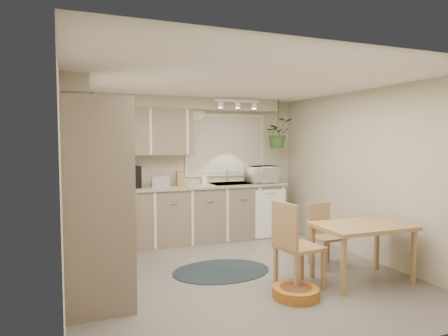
{
  "coord_description": "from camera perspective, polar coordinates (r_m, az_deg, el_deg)",
  "views": [
    {
      "loc": [
        -1.97,
        -4.5,
        1.69
      ],
      "look_at": [
        0.06,
        0.55,
        1.31
      ],
      "focal_mm": 32.0,
      "sensor_mm": 36.0,
      "label": 1
    }
  ],
  "objects": [
    {
      "name": "coffee_maker",
      "position": [
        6.41,
        -12.67,
        -1.26
      ],
      "size": [
        0.2,
        0.24,
        0.34
      ],
      "primitive_type": "cube",
      "rotation": [
        0.0,
        0.0,
        -0.05
      ],
      "color": "black",
      "rests_on": "counter_back"
    },
    {
      "name": "chair_left",
      "position": [
        4.71,
        10.73,
        -10.69
      ],
      "size": [
        0.52,
        0.52,
        0.99
      ],
      "primitive_type": "cube",
      "rotation": [
        0.0,
        0.0,
        -1.46
      ],
      "color": "tan",
      "rests_on": "floor"
    },
    {
      "name": "soap_bottle",
      "position": [
        6.85,
        -2.94,
        -1.89
      ],
      "size": [
        0.1,
        0.2,
        0.09
      ],
      "primitive_type": "imported",
      "rotation": [
        0.0,
        0.0,
        0.05
      ],
      "color": "white",
      "rests_on": "counter_back"
    },
    {
      "name": "braided_rug",
      "position": [
        5.31,
        -0.39,
        -14.48
      ],
      "size": [
        1.3,
        0.98,
        0.01
      ],
      "primitive_type": "ellipsoid",
      "rotation": [
        0.0,
        0.0,
        -0.02
      ],
      "color": "black",
      "rests_on": "floor"
    },
    {
      "name": "window_frame",
      "position": [
        7.1,
        0.21,
        3.29
      ],
      "size": [
        1.5,
        0.02,
        1.1
      ],
      "primitive_type": "cube",
      "color": "silver",
      "rests_on": "wall_back"
    },
    {
      "name": "range_hood",
      "position": [
        4.81,
        -18.61,
        0.37
      ],
      "size": [
        0.4,
        0.6,
        0.14
      ],
      "primitive_type": "cube",
      "color": "white",
      "rests_on": "upper_cab_left"
    },
    {
      "name": "base_cab_back",
      "position": [
        6.66,
        -6.12,
        -6.73
      ],
      "size": [
        3.6,
        0.6,
        0.9
      ],
      "primitive_type": "cube",
      "color": "gray",
      "rests_on": "floor"
    },
    {
      "name": "pet_bed",
      "position": [
        4.54,
        10.23,
        -17.1
      ],
      "size": [
        0.57,
        0.57,
        0.12
      ],
      "primitive_type": "cylinder",
      "rotation": [
        0.0,
        0.0,
        0.16
      ],
      "color": "#C47427",
      "rests_on": "floor"
    },
    {
      "name": "hanging_plant",
      "position": [
        7.13,
        7.72,
        4.49
      ],
      "size": [
        0.53,
        0.58,
        0.4
      ],
      "primitive_type": "imported",
      "rotation": [
        0.0,
        0.0,
        -0.13
      ],
      "color": "#2F5C24",
      "rests_on": "ceiling"
    },
    {
      "name": "microwave",
      "position": [
        7.0,
        5.48,
        -0.66
      ],
      "size": [
        0.56,
        0.35,
        0.36
      ],
      "primitive_type": "imported",
      "rotation": [
        0.0,
        0.0,
        0.12
      ],
      "color": "white",
      "rests_on": "counter_back"
    },
    {
      "name": "wall_front",
      "position": [
        3.14,
        17.4,
        -5.1
      ],
      "size": [
        4.0,
        0.04,
        2.4
      ],
      "primitive_type": "cube",
      "color": "#BDB49C",
      "rests_on": "floor"
    },
    {
      "name": "wall_right",
      "position": [
        6.02,
        19.48,
        -0.87
      ],
      "size": [
        0.04,
        4.2,
        2.4
      ],
      "primitive_type": "cube",
      "color": "#BDB49C",
      "rests_on": "floor"
    },
    {
      "name": "base_cab_left",
      "position": [
        5.52,
        -18.74,
        -9.17
      ],
      "size": [
        0.6,
        1.85,
        0.9
      ],
      "primitive_type": "cube",
      "color": "gray",
      "rests_on": "floor"
    },
    {
      "name": "wall_back",
      "position": [
        6.9,
        -5.25,
        -0.07
      ],
      "size": [
        4.0,
        0.04,
        2.4
      ],
      "primitive_type": "cube",
      "color": "#BDB49C",
      "rests_on": "floor"
    },
    {
      "name": "wall_left",
      "position": [
        4.52,
        -22.13,
        -2.48
      ],
      "size": [
        0.04,
        4.2,
        2.4
      ],
      "primitive_type": "cube",
      "color": "#BDB49C",
      "rests_on": "floor"
    },
    {
      "name": "wall_clock",
      "position": [
        6.92,
        -4.03,
        8.07
      ],
      "size": [
        0.3,
        0.03,
        0.3
      ],
      "primitive_type": "cylinder",
      "rotation": [
        1.57,
        0.0,
        0.0
      ],
      "color": "gold",
      "rests_on": "wall_back"
    },
    {
      "name": "upper_cab_left",
      "position": [
        5.5,
        -20.45,
        5.18
      ],
      "size": [
        0.35,
        2.0,
        0.75
      ],
      "primitive_type": "cube",
      "color": "gray",
      "rests_on": "wall_left"
    },
    {
      "name": "floor",
      "position": [
        5.19,
        1.74,
        -14.96
      ],
      "size": [
        4.2,
        4.2,
        0.0
      ],
      "primitive_type": "plane",
      "color": "slate",
      "rests_on": "ground"
    },
    {
      "name": "dining_table",
      "position": [
        5.14,
        19.08,
        -11.36
      ],
      "size": [
        1.12,
        0.77,
        0.69
      ],
      "primitive_type": "cube",
      "rotation": [
        0.0,
        0.0,
        -0.03
      ],
      "color": "tan",
      "rests_on": "floor"
    },
    {
      "name": "counter_left",
      "position": [
        5.43,
        -18.75,
        -4.33
      ],
      "size": [
        0.64,
        1.89,
        0.04
      ],
      "primitive_type": "cube",
      "color": "tan",
      "rests_on": "base_cab_left"
    },
    {
      "name": "counter_back",
      "position": [
        6.58,
        -6.13,
        -2.72
      ],
      "size": [
        3.64,
        0.64,
        0.04
      ],
      "primitive_type": "cube",
      "color": "tan",
      "rests_on": "base_cab_back"
    },
    {
      "name": "soffit_back",
      "position": [
        6.72,
        -6.59,
        9.21
      ],
      "size": [
        3.6,
        0.3,
        0.2
      ],
      "primitive_type": "cube",
      "color": "#BDB49C",
      "rests_on": "wall_back"
    },
    {
      "name": "knife_block",
      "position": [
        6.62,
        -6.36,
        -1.48
      ],
      "size": [
        0.12,
        0.12,
        0.24
      ],
      "primitive_type": "cube",
      "rotation": [
        0.0,
        0.0,
        0.07
      ],
      "color": "tan",
      "rests_on": "counter_back"
    },
    {
      "name": "dishwasher_front",
      "position": [
        6.94,
        6.68,
        -6.51
      ],
      "size": [
        0.58,
        0.02,
        0.83
      ],
      "primitive_type": "cube",
      "color": "white",
      "rests_on": "base_cab_back"
    },
    {
      "name": "soffit_left",
      "position": [
        5.53,
        -20.83,
        10.1
      ],
      "size": [
        0.3,
        2.0,
        0.2
      ],
      "primitive_type": "cube",
      "color": "#BDB49C",
      "rests_on": "wall_left"
    },
    {
      "name": "cooktop",
      "position": [
        4.86,
        -18.26,
        -4.98
      ],
      "size": [
        0.52,
        0.58,
        0.02
      ],
      "primitive_type": "cube",
      "color": "white",
      "rests_on": "counter_left"
    },
    {
      "name": "window_blinds",
      "position": [
        7.09,
        0.24,
        3.29
      ],
      "size": [
        1.4,
        0.02,
        1.0
      ],
      "primitive_type": "cube",
      "color": "beige",
      "rests_on": "wall_back"
    },
    {
      "name": "upper_cab_back",
      "position": [
        6.5,
        -13.35,
        5.11
      ],
      "size": [
        2.0,
        0.35,
        0.75
      ],
      "primitive_type": "cube",
      "color": "gray",
      "rests_on": "wall_back"
    },
    {
      "name": "toaster",
      "position": [
        6.51,
        -9.03,
        -1.87
      ],
      "size": [
        0.3,
        0.2,
        0.17
      ],
      "primitive_type": "cube",
      "rotation": [
        0.0,
        0.0,
        -0.12
      ],
      "color": "#B3B6BB",
      "rests_on": "counter_back"
    },
    {
      "name": "oven_stack",
      "position": [
        4.18,
        -17.62,
        -4.96
      ],
      "size": [
        0.65,
        0.65,
        2.1
      ],
      "primitive_type": "cube",
      "color": "gray",
      "rests_on": "floor"
    },
    {
      "name": "sink",
      "position": [
        6.89,
        1.08,
        -2.57
      ],
      "size": [
        0.7,
        0.48,
        0.1
      ],
      "primitive_type": "cube",
      "color": "#B3B6BB",
      "rests_on": "counter_back"
    },
    {
      "name": "track_light_bar",
      "position": [
        6.64,
        1.95,
        9.55
      ],
      "size": [
        0.8,
        0.04,
        0.04
      ],
      "primitive_type": "cube",
      "color": "white",
      "rests_on": "ceiling"
    },
    {
      "name": "chair_back",
      "position": [
        5.57,
        14.46,
        -9.32
      ],
      "size": [
        0.41,
        0.41,
        0.83
      ],
      "primitive_type": "cube",
      "rotation": [
        0.0,
        0.0,
        3.2
      ],
      "color": "tan",
      "rests_on": "floor"
    },
    {
      "name": "wall_oven_face",
      "position": [
        4.22,
        -13.27,
        -4.8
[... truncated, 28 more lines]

